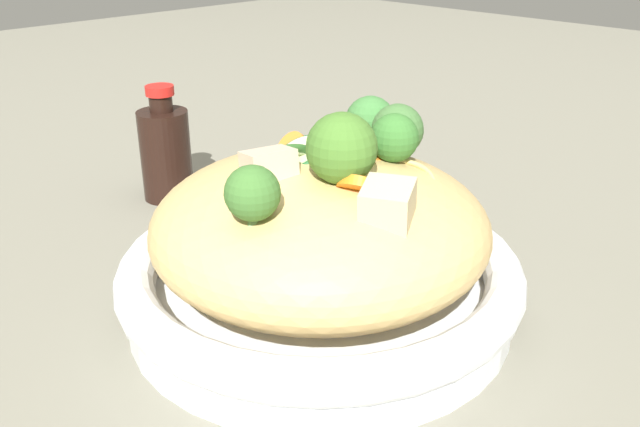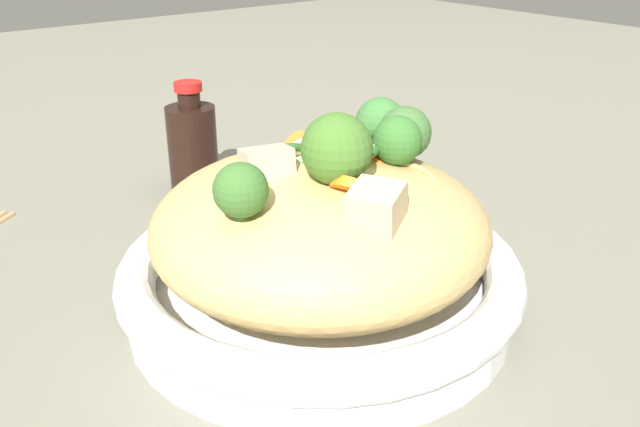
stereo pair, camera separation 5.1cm
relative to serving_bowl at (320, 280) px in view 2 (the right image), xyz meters
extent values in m
plane|color=slate|center=(0.00, 0.00, -0.03)|extent=(3.00, 3.00, 0.00)
cylinder|color=white|center=(0.00, 0.00, -0.02)|extent=(0.29, 0.29, 0.02)
torus|color=white|center=(0.00, 0.00, 0.01)|extent=(0.31, 0.31, 0.03)
ellipsoid|color=tan|center=(0.00, 0.00, 0.05)|extent=(0.25, 0.25, 0.10)
torus|color=tan|center=(0.00, 0.02, 0.09)|extent=(0.06, 0.06, 0.02)
torus|color=tan|center=(0.04, -0.04, 0.08)|extent=(0.06, 0.06, 0.02)
torus|color=tan|center=(-0.05, 0.01, 0.07)|extent=(0.06, 0.06, 0.03)
cone|color=#8EB16C|center=(-0.08, -0.02, 0.08)|extent=(0.02, 0.02, 0.02)
sphere|color=#3D6E2E|center=(-0.08, -0.02, 0.10)|extent=(0.04, 0.04, 0.04)
cone|color=#90AE6F|center=(0.08, 0.02, 0.08)|extent=(0.03, 0.03, 0.02)
sphere|color=#3E7839|center=(0.08, 0.02, 0.10)|extent=(0.05, 0.05, 0.04)
cone|color=#8DB76B|center=(-0.01, -0.03, 0.09)|extent=(0.03, 0.03, 0.02)
sphere|color=#45742A|center=(-0.01, -0.03, 0.12)|extent=(0.05, 0.05, 0.05)
cone|color=#92B172|center=(0.08, -0.01, 0.08)|extent=(0.02, 0.02, 0.01)
sphere|color=#426D37|center=(0.08, -0.01, 0.11)|extent=(0.05, 0.05, 0.04)
cone|color=#97B56A|center=(0.05, -0.03, 0.09)|extent=(0.02, 0.02, 0.01)
sphere|color=#38722E|center=(0.05, -0.03, 0.11)|extent=(0.05, 0.05, 0.04)
cylinder|color=orange|center=(-0.01, -0.05, 0.09)|extent=(0.04, 0.04, 0.02)
cylinder|color=orange|center=(0.05, -0.01, 0.09)|extent=(0.03, 0.03, 0.01)
cylinder|color=orange|center=(0.01, 0.04, 0.10)|extent=(0.02, 0.03, 0.02)
cylinder|color=beige|center=(-0.01, 0.03, 0.10)|extent=(0.04, 0.04, 0.02)
torus|color=#285321|center=(-0.01, 0.03, 0.10)|extent=(0.05, 0.05, 0.03)
cylinder|color=beige|center=(0.06, 0.03, 0.09)|extent=(0.04, 0.04, 0.03)
torus|color=#275221|center=(0.06, 0.03, 0.09)|extent=(0.05, 0.05, 0.03)
cylinder|color=beige|center=(0.03, -0.01, 0.10)|extent=(0.04, 0.04, 0.02)
torus|color=#265421|center=(0.03, -0.01, 0.10)|extent=(0.05, 0.05, 0.02)
cylinder|color=beige|center=(0.00, 0.02, 0.10)|extent=(0.04, 0.04, 0.02)
torus|color=#225828|center=(0.00, 0.02, 0.10)|extent=(0.05, 0.05, 0.02)
cube|color=beige|center=(-0.04, 0.01, 0.10)|extent=(0.04, 0.04, 0.03)
cube|color=beige|center=(-0.02, -0.08, 0.09)|extent=(0.05, 0.04, 0.03)
cylinder|color=black|center=(0.05, 0.28, 0.02)|extent=(0.05, 0.05, 0.10)
cylinder|color=black|center=(0.05, 0.28, 0.08)|extent=(0.02, 0.02, 0.02)
cylinder|color=red|center=(0.05, 0.28, 0.09)|extent=(0.03, 0.03, 0.01)
camera|label=1|loc=(-0.33, -0.33, 0.26)|focal=38.61mm
camera|label=2|loc=(-0.29, -0.36, 0.26)|focal=38.61mm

